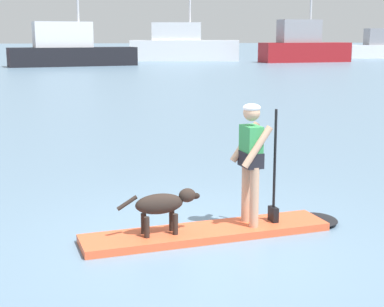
% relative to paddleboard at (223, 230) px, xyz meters
% --- Properties ---
extents(ground_plane, '(400.00, 400.00, 0.00)m').
position_rel_paddleboard_xyz_m(ground_plane, '(-0.23, -0.03, -0.05)').
color(ground_plane, slate).
extents(paddleboard, '(3.60, 1.14, 0.10)m').
position_rel_paddleboard_xyz_m(paddleboard, '(0.00, 0.00, 0.00)').
color(paddleboard, '#E55933').
rests_on(paddleboard, ground_plane).
extents(person_paddler, '(0.64, 0.52, 1.61)m').
position_rel_paddleboard_xyz_m(person_paddler, '(0.39, 0.06, 0.98)').
color(person_paddler, tan).
rests_on(person_paddler, paddleboard).
extents(dog, '(1.08, 0.30, 0.56)m').
position_rel_paddleboard_xyz_m(dog, '(-0.81, -0.11, 0.43)').
color(dog, '#2D231E').
rests_on(dog, paddleboard).
extents(moored_boat_center, '(11.07, 4.63, 12.30)m').
position_rel_paddleboard_xyz_m(moored_boat_center, '(-2.35, 44.91, 1.37)').
color(moored_boat_center, black).
rests_on(moored_boat_center, ground_plane).
extents(moored_boat_outer, '(11.64, 5.65, 10.86)m').
position_rel_paddleboard_xyz_m(moored_boat_outer, '(9.12, 54.08, 1.46)').
color(moored_boat_outer, white).
rests_on(moored_boat_outer, ground_plane).
extents(moored_boat_port, '(9.24, 3.43, 10.71)m').
position_rel_paddleboard_xyz_m(moored_boat_port, '(20.14, 48.35, 1.51)').
color(moored_boat_port, maroon).
rests_on(moored_boat_port, ground_plane).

